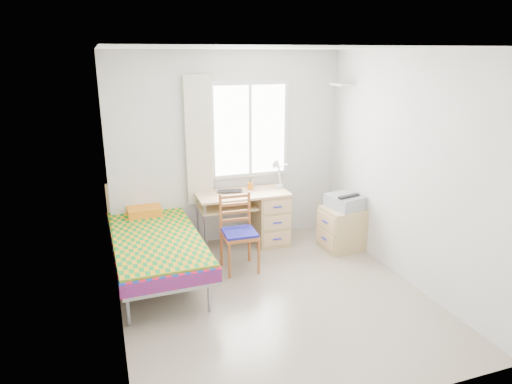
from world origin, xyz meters
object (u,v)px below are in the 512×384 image
chair (239,228)px  printer (345,201)px  cabinet (343,228)px  desk (265,215)px  bed (155,240)px

chair → printer: bearing=6.5°
cabinet → printer: size_ratio=1.14×
chair → printer: (1.51, 0.12, 0.14)m
desk → printer: size_ratio=2.45×
bed → chair: 1.00m
desk → cabinet: (0.92, -0.52, -0.13)m
bed → desk: bed is taller
bed → printer: bed is taller
cabinet → chair: bearing=179.8°
bed → chair: size_ratio=2.28×
desk → chair: bearing=-131.1°
desk → printer: 1.10m
desk → chair: (-0.57, -0.63, 0.11)m
bed → cabinet: 2.49m
chair → printer: 1.52m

